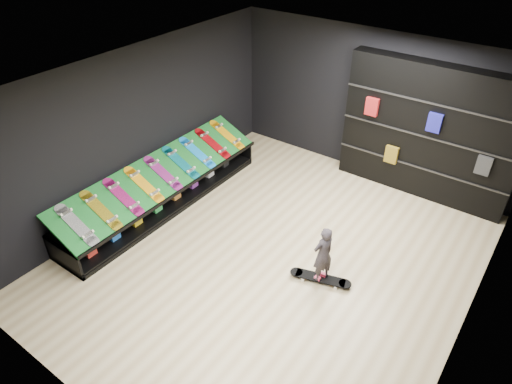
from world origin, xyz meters
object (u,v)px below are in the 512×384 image
Objects in this scene: display_rack at (164,194)px; child at (322,264)px; floor_skateboard at (320,279)px; back_shelving at (429,133)px.

display_rack is 3.49m from child.
display_rack is 3.49m from floor_skateboard.
back_shelving is 5.59× the size of child.
back_shelving reaches higher than display_rack.
child is at bearing 0.00° from floor_skateboard.
display_rack is at bearing 162.46° from floor_skateboard.
child is at bearing -95.49° from back_shelving.
floor_skateboard is 0.34m from child.
child is (-0.32, -3.38, -0.93)m from back_shelving.
back_shelving reaches higher than floor_skateboard.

